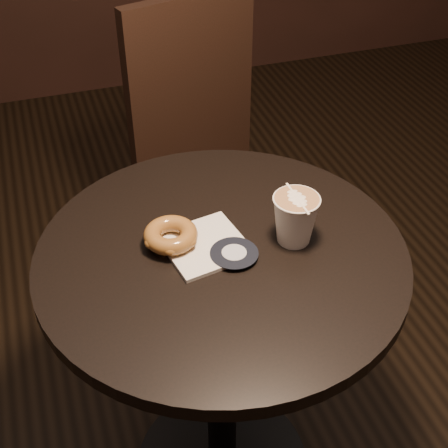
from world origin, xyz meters
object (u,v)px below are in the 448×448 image
object	(u,v)px
cafe_table	(222,322)
latte_cup	(295,219)
pastry_bag	(205,245)
doughnut	(171,235)
chair	(209,155)

from	to	relation	value
cafe_table	latte_cup	size ratio (longest dim) A/B	7.63
pastry_bag	latte_cup	xyz separation A→B (m)	(0.17, -0.03, 0.05)
doughnut	chair	bearing A→B (deg)	66.49
cafe_table	chair	size ratio (longest dim) A/B	0.76
cafe_table	chair	xyz separation A→B (m)	(0.17, 0.62, -0.00)
latte_cup	chair	bearing A→B (deg)	87.60
doughnut	cafe_table	bearing A→B (deg)	-26.61
cafe_table	doughnut	distance (m)	0.24
pastry_bag	doughnut	size ratio (longest dim) A/B	1.43
cafe_table	doughnut	size ratio (longest dim) A/B	7.35
cafe_table	pastry_bag	size ratio (longest dim) A/B	5.12
chair	latte_cup	bearing A→B (deg)	-107.61
doughnut	latte_cup	world-z (taller)	latte_cup
cafe_table	pastry_bag	bearing A→B (deg)	146.46
cafe_table	chair	distance (m)	0.64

